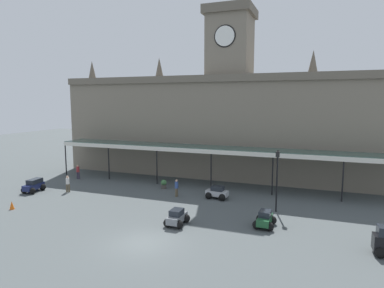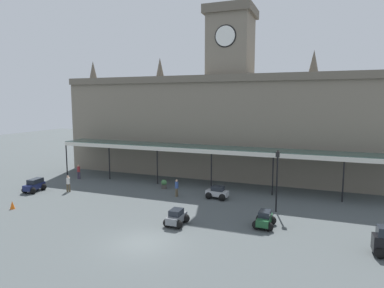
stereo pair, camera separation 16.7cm
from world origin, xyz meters
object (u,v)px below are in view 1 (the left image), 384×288
at_px(car_silver_sedan, 217,193).
at_px(victorian_lamppost, 277,174).
at_px(pedestrian_near_entrance, 177,187).
at_px(car_green_sedan, 265,220).
at_px(pedestrian_crossing_forecourt, 78,171).
at_px(car_navy_estate, 34,186).
at_px(car_grey_sedan, 177,218).
at_px(pedestrian_beside_cars, 68,183).
at_px(planter_near_kerb, 164,184).
at_px(traffic_cone, 12,205).

xyz_separation_m(car_silver_sedan, victorian_lamppost, (5.62, -1.84, 2.68)).
bearing_deg(car_silver_sedan, pedestrian_near_entrance, -169.12).
xyz_separation_m(car_green_sedan, pedestrian_crossing_forecourt, (-22.80, 7.55, 0.41)).
height_order(car_navy_estate, pedestrian_near_entrance, pedestrian_near_entrance).
bearing_deg(car_navy_estate, car_grey_sedan, -11.00).
relative_size(car_green_sedan, car_navy_estate, 0.89).
height_order(pedestrian_beside_cars, victorian_lamppost, victorian_lamppost).
bearing_deg(victorian_lamppost, planter_near_kerb, 164.34).
relative_size(pedestrian_beside_cars, planter_near_kerb, 1.74).
bearing_deg(car_grey_sedan, car_silver_sedan, 83.56).
xyz_separation_m(pedestrian_near_entrance, traffic_cone, (-11.50, -8.41, -0.57)).
bearing_deg(pedestrian_crossing_forecourt, pedestrian_beside_cars, -60.21).
bearing_deg(pedestrian_beside_cars, traffic_cone, -96.48).
relative_size(car_silver_sedan, car_navy_estate, 0.90).
distance_m(car_silver_sedan, victorian_lamppost, 6.49).
bearing_deg(traffic_cone, planter_near_kerb, 49.41).
relative_size(car_green_sedan, pedestrian_crossing_forecourt, 1.24).
height_order(pedestrian_beside_cars, planter_near_kerb, pedestrian_beside_cars).
height_order(traffic_cone, planter_near_kerb, planter_near_kerb).
distance_m(car_green_sedan, pedestrian_near_entrance, 10.31).
bearing_deg(traffic_cone, pedestrian_near_entrance, 36.18).
relative_size(car_grey_sedan, pedestrian_near_entrance, 1.23).
height_order(pedestrian_beside_cars, traffic_cone, pedestrian_beside_cars).
xyz_separation_m(car_green_sedan, pedestrian_beside_cars, (-19.89, 2.48, 0.41)).
height_order(pedestrian_crossing_forecourt, victorian_lamppost, victorian_lamppost).
height_order(car_grey_sedan, pedestrian_near_entrance, pedestrian_near_entrance).
distance_m(car_grey_sedan, pedestrian_beside_cars, 14.47).
distance_m(car_silver_sedan, pedestrian_near_entrance, 3.90).
distance_m(pedestrian_crossing_forecourt, victorian_lamppost, 23.57).
relative_size(pedestrian_near_entrance, traffic_cone, 2.45).
bearing_deg(pedestrian_crossing_forecourt, traffic_cone, -78.67).
height_order(car_green_sedan, pedestrian_beside_cars, pedestrian_beside_cars).
distance_m(pedestrian_near_entrance, victorian_lamppost, 9.76).
height_order(car_green_sedan, car_grey_sedan, same).
bearing_deg(victorian_lamppost, car_navy_estate, -174.28).
distance_m(victorian_lamppost, traffic_cone, 22.35).
bearing_deg(victorian_lamppost, pedestrian_crossing_forecourt, 170.69).
distance_m(car_grey_sedan, traffic_cone, 14.55).
bearing_deg(car_navy_estate, pedestrian_beside_cars, 17.95).
relative_size(car_navy_estate, victorian_lamppost, 0.45).
relative_size(pedestrian_near_entrance, planter_near_kerb, 1.74).
bearing_deg(pedestrian_near_entrance, car_navy_estate, -166.22).
xyz_separation_m(car_silver_sedan, planter_near_kerb, (-6.21, 1.48, -0.01)).
distance_m(car_green_sedan, pedestrian_crossing_forecourt, 24.02).
height_order(car_green_sedan, pedestrian_crossing_forecourt, pedestrian_crossing_forecourt).
bearing_deg(pedestrian_beside_cars, planter_near_kerb, 28.65).
distance_m(car_silver_sedan, car_navy_estate, 18.44).
bearing_deg(car_green_sedan, victorian_lamppost, 84.70).
relative_size(car_navy_estate, planter_near_kerb, 2.43).
height_order(car_green_sedan, car_navy_estate, car_navy_estate).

